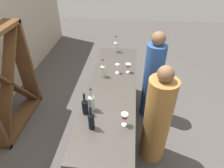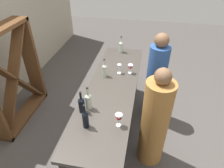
% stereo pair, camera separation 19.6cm
% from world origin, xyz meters
% --- Properties ---
extents(ground_plane, '(12.00, 12.00, 0.00)m').
position_xyz_m(ground_plane, '(0.00, 0.00, 0.00)').
color(ground_plane, '#4C4744').
extents(bar_counter, '(2.55, 0.69, 0.92)m').
position_xyz_m(bar_counter, '(0.00, 0.00, 0.46)').
color(bar_counter, '#2A2723').
rests_on(bar_counter, ground).
extents(wine_rack, '(1.22, 0.28, 1.64)m').
position_xyz_m(wine_rack, '(0.05, 1.65, 0.82)').
color(wine_rack, brown).
rests_on(wine_rack, ground).
extents(wine_bottle_leftmost_near_black, '(0.07, 0.07, 0.32)m').
position_xyz_m(wine_bottle_leftmost_near_black, '(-0.79, 0.14, 1.04)').
color(wine_bottle_leftmost_near_black, black).
rests_on(wine_bottle_leftmost_near_black, bar_counter).
extents(wine_bottle_second_left_near_black, '(0.08, 0.08, 0.30)m').
position_xyz_m(wine_bottle_second_left_near_black, '(-0.56, 0.26, 1.03)').
color(wine_bottle_second_left_near_black, black).
rests_on(wine_bottle_second_left_near_black, bar_counter).
extents(wine_bottle_center_clear_pale, '(0.08, 0.08, 0.32)m').
position_xyz_m(wine_bottle_center_clear_pale, '(-0.50, 0.20, 1.04)').
color(wine_bottle_center_clear_pale, '#B7C6B2').
rests_on(wine_bottle_center_clear_pale, bar_counter).
extents(wine_bottle_second_right_clear_pale, '(0.07, 0.07, 0.29)m').
position_xyz_m(wine_bottle_second_right_clear_pale, '(0.26, 0.16, 1.03)').
color(wine_bottle_second_right_clear_pale, '#B7C6B2').
rests_on(wine_bottle_second_right_clear_pale, bar_counter).
extents(wine_bottle_rightmost_clear_pale, '(0.08, 0.08, 0.31)m').
position_xyz_m(wine_bottle_rightmost_clear_pale, '(1.13, 0.05, 1.03)').
color(wine_bottle_rightmost_clear_pale, '#B7C6B2').
rests_on(wine_bottle_rightmost_clear_pale, bar_counter).
extents(wine_glass_near_left, '(0.08, 0.08, 0.17)m').
position_xyz_m(wine_glass_near_left, '(-0.71, -0.21, 1.03)').
color(wine_glass_near_left, white).
rests_on(wine_glass_near_left, bar_counter).
extents(wine_glass_near_center, '(0.08, 0.08, 0.15)m').
position_xyz_m(wine_glass_near_center, '(0.42, -0.21, 1.02)').
color(wine_glass_near_center, white).
rests_on(wine_glass_near_center, bar_counter).
extents(wine_glass_near_right, '(0.07, 0.07, 0.16)m').
position_xyz_m(wine_glass_near_right, '(0.39, -0.04, 1.02)').
color(wine_glass_near_right, white).
rests_on(wine_glass_near_right, bar_counter).
extents(person_left_guest, '(0.40, 0.40, 1.52)m').
position_xyz_m(person_left_guest, '(-0.38, -0.64, 0.70)').
color(person_left_guest, '#9E6B33').
rests_on(person_left_guest, ground).
extents(person_center_guest, '(0.39, 0.39, 1.58)m').
position_xyz_m(person_center_guest, '(0.50, -0.63, 0.74)').
color(person_center_guest, '#284C8C').
rests_on(person_center_guest, ground).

